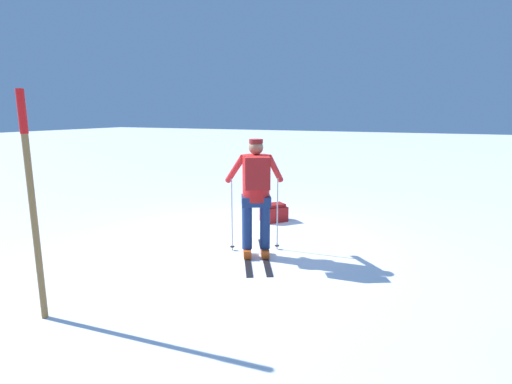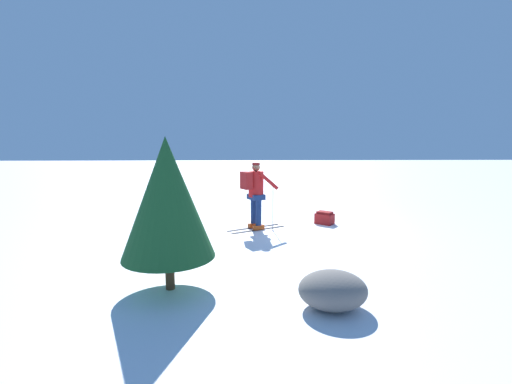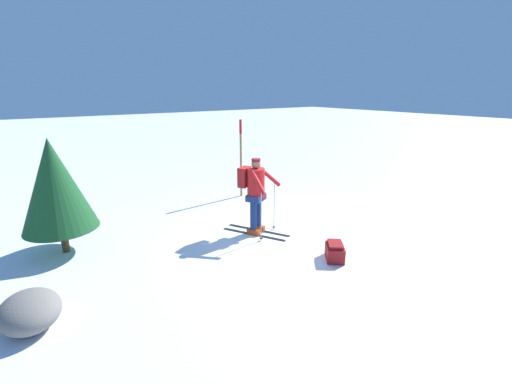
# 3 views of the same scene
# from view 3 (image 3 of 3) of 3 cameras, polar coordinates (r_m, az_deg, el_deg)

# --- Properties ---
(ground_plane) EXTENTS (80.00, 80.00, 0.00)m
(ground_plane) POSITION_cam_3_polar(r_m,az_deg,el_deg) (8.03, 4.54, -6.88)
(ground_plane) COLOR white
(skier) EXTENTS (1.55, 1.13, 1.76)m
(skier) POSITION_cam_3_polar(r_m,az_deg,el_deg) (7.70, -0.19, 0.43)
(skier) COLOR black
(skier) RESTS_ON ground_plane
(dropped_backpack) EXTENTS (0.58, 0.56, 0.36)m
(dropped_backpack) POSITION_cam_3_polar(r_m,az_deg,el_deg) (6.97, 12.99, -9.64)
(dropped_backpack) COLOR maroon
(dropped_backpack) RESTS_ON ground_plane
(trail_marker) EXTENTS (0.08, 0.08, 2.35)m
(trail_marker) POSITION_cam_3_polar(r_m,az_deg,el_deg) (10.40, -2.54, 6.54)
(trail_marker) COLOR olive
(trail_marker) RESTS_ON ground_plane
(rock_boulder) EXTENTS (0.94, 0.80, 0.52)m
(rock_boulder) POSITION_cam_3_polar(r_m,az_deg,el_deg) (5.95, -33.54, -16.22)
(rock_boulder) COLOR slate
(rock_boulder) RESTS_ON ground_plane
(pine_tree) EXTENTS (1.41, 1.41, 2.35)m
(pine_tree) POSITION_cam_3_polar(r_m,az_deg,el_deg) (7.73, -30.51, 1.03)
(pine_tree) COLOR #4C331E
(pine_tree) RESTS_ON ground_plane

